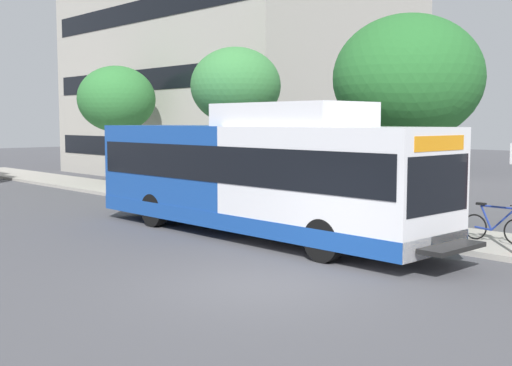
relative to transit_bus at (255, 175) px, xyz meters
name	(u,v)px	position (x,y,z in m)	size (l,w,h in m)	color
ground_plane	(69,234)	(-3.62, 3.85, -1.70)	(120.00, 120.00, 0.00)	#4C4C51
sidewalk_curb	(292,215)	(3.38, 1.85, -1.63)	(3.00, 56.00, 0.14)	#A8A399
transit_bus	(255,175)	(0.00, 0.00, 0.00)	(2.58, 12.25, 3.65)	white
bicycle_parked	(495,226)	(3.31, -5.34, -1.14)	(0.52, 1.76, 1.02)	black
street_tree_near_stop	(408,79)	(4.38, -1.92, 2.73)	(4.42, 4.42, 6.19)	#4C3823
street_tree_mid_block	(236,86)	(4.27, 5.71, 2.80)	(3.44, 3.44, 5.85)	#4C3823
street_tree_far_block	(117,99)	(4.50, 14.80, 2.55)	(3.77, 3.77, 5.73)	#4C3823
lattice_comm_tower	(95,48)	(13.29, 32.61, 7.14)	(1.10, 1.10, 26.78)	#B7B7BC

